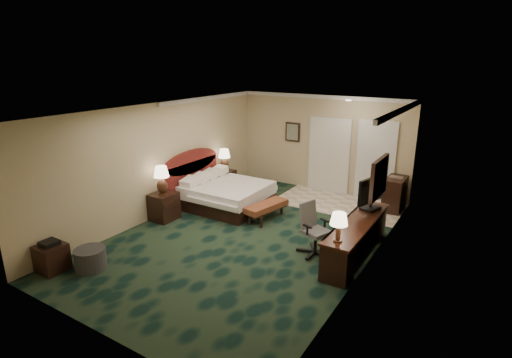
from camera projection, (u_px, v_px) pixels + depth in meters
The scene contains 26 objects.
floor at pixel (250, 236), 8.57m from camera, with size 5.00×7.50×0.00m, color black.
ceiling at pixel (249, 110), 7.78m from camera, with size 5.00×7.50×0.00m, color white.
wall_back at pixel (322, 144), 11.22m from camera, with size 5.00×0.00×2.70m, color #B9AF8E.
wall_front at pixel (92, 247), 5.13m from camera, with size 5.00×0.00×2.70m, color #B9AF8E.
wall_left at pixel (161, 160), 9.43m from camera, with size 0.00×7.50×2.70m, color #B9AF8E.
wall_right at pixel (371, 198), 6.91m from camera, with size 0.00×7.50×2.70m, color #B9AF8E.
crown_molding at pixel (249, 112), 7.79m from camera, with size 5.00×7.50×0.10m, color silver, non-canonical shape.
tile_patch at pixel (338, 203), 10.47m from camera, with size 3.20×1.70×0.01m, color #BDA892.
headboard at pixel (192, 176), 10.41m from camera, with size 0.12×2.00×1.40m, color #4C0A0F, non-canonical shape.
entry_door at pixel (375, 161), 10.50m from camera, with size 1.02×0.06×2.18m, color silver.
closet_doors at pixel (329, 155), 11.15m from camera, with size 1.20×0.06×2.10m, color silver.
wall_art at pixel (293, 132), 11.57m from camera, with size 0.45×0.06×0.55m, color #526D5E.
wall_mirror at pixel (379, 178), 7.36m from camera, with size 0.05×0.95×0.75m, color white.
bed at pixel (227, 195), 10.17m from camera, with size 1.91×1.77×0.61m, color white.
nightstand_near at pixel (164, 206), 9.37m from camera, with size 0.52×0.59×0.64m, color black.
nightstand_far at pixel (224, 181), 11.35m from camera, with size 0.49×0.56×0.61m, color black.
lamp_near at pixel (162, 180), 9.14m from camera, with size 0.35×0.35×0.66m, color black, non-canonical shape.
lamp_far at pixel (224, 160), 11.14m from camera, with size 0.34×0.34×0.63m, color black, non-canonical shape.
bed_bench at pixel (266, 211), 9.41m from camera, with size 0.40×1.17×0.40m, color maroon.
ottoman at pixel (91, 259), 7.20m from camera, with size 0.55×0.55×0.39m, color #2F2F2F.
side_table at pixel (52, 258), 7.13m from camera, with size 0.46×0.46×0.50m, color black.
desk at pixel (356, 239), 7.60m from camera, with size 0.54×2.50×0.72m, color black.
tv at pixel (372, 193), 8.01m from camera, with size 0.07×0.88×0.69m, color black.
desk_lamp at pixel (338, 227), 6.62m from camera, with size 0.30×0.30×0.52m, color black, non-canonical shape.
desk_chair at pixel (316, 230), 7.66m from camera, with size 0.59×0.55×1.02m, color #585858, non-canonical shape.
minibar at pixel (395, 194), 9.92m from camera, with size 0.44×0.80×0.84m, color black.
Camera 1 is at (4.24, -6.58, 3.69)m, focal length 28.00 mm.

